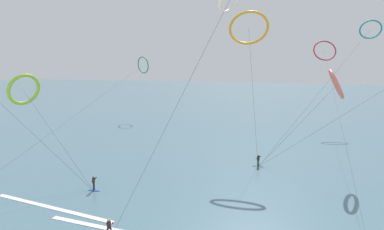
{
  "coord_description": "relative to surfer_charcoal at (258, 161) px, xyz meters",
  "views": [
    {
      "loc": [
        10.0,
        -10.41,
        13.69
      ],
      "look_at": [
        0.0,
        23.39,
        7.85
      ],
      "focal_mm": 29.79,
      "sensor_mm": 36.0,
      "label": 1
    }
  ],
  "objects": [
    {
      "name": "sea_water",
      "position": [
        -6.92,
        77.57,
        -0.78
      ],
      "size": [
        400.0,
        200.0,
        0.08
      ],
      "primitive_type": "cube",
      "color": "slate",
      "rests_on": "ground"
    },
    {
      "name": "wave_crest_far",
      "position": [
        -17.77,
        -17.87,
        -0.76
      ],
      "size": [
        14.31,
        2.29,
        0.12
      ],
      "primitive_type": "cube",
      "rotation": [
        0.0,
        0.0,
        -0.13
      ],
      "color": "white",
      "rests_on": "ground"
    },
    {
      "name": "kite_teal",
      "position": [
        16.33,
        20.66,
        18.36
      ],
      "size": [
        18.29,
        22.02,
        20.92
      ],
      "rotation": [
        0.0,
        0.0,
        5.97
      ],
      "color": "teal",
      "rests_on": "ground"
    },
    {
      "name": "kite_coral",
      "position": [
        8.92,
        1.07,
        10.26
      ],
      "size": [
        10.06,
        4.06,
        12.97
      ],
      "rotation": [
        0.0,
        0.0,
        1.54
      ],
      "color": "#EA7260",
      "rests_on": "ground"
    },
    {
      "name": "surfer_cobalt",
      "position": [
        -16.21,
        -13.14,
        0.0
      ],
      "size": [
        1.4,
        0.66,
        1.7
      ],
      "rotation": [
        0.0,
        0.0,
        1.89
      ],
      "color": "#2647B7",
      "rests_on": "ground"
    },
    {
      "name": "kite_amber",
      "position": [
        -2.24,
        4.26,
        17.64
      ],
      "size": [
        5.53,
        5.8,
        20.95
      ],
      "rotation": [
        0.0,
        0.0,
        0.01
      ],
      "color": "orange",
      "rests_on": "ground"
    },
    {
      "name": "kite_crimson",
      "position": [
        10.33,
        30.17,
        15.22
      ],
      "size": [
        4.96,
        52.9,
        18.2
      ],
      "rotation": [
        0.0,
        0.0,
        0.2
      ],
      "color": "red",
      "rests_on": "ground"
    },
    {
      "name": "kite_lime",
      "position": [
        -26.17,
        -11.32,
        9.74
      ],
      "size": [
        11.35,
        4.22,
        12.49
      ],
      "rotation": [
        0.0,
        0.0,
        4.4
      ],
      "color": "#8CC62D",
      "rests_on": "ground"
    },
    {
      "name": "surfer_navy",
      "position": [
        -9.6,
        -21.06,
        0.0
      ],
      "size": [
        1.4,
        0.71,
        1.7
      ],
      "rotation": [
        0.0,
        0.0,
        0.6
      ],
      "color": "navy",
      "rests_on": "ground"
    },
    {
      "name": "kite_emerald",
      "position": [
        -30.63,
        30.5,
        12.19
      ],
      "size": [
        4.09,
        49.59,
        15.14
      ],
      "rotation": [
        0.0,
        0.0,
        2.67
      ],
      "color": "#199351",
      "rests_on": "ground"
    },
    {
      "name": "surfer_charcoal",
      "position": [
        0.0,
        0.0,
        0.0
      ],
      "size": [
        1.4,
        0.7,
        1.7
      ],
      "rotation": [
        0.0,
        0.0,
        1.08
      ],
      "color": "black",
      "rests_on": "ground"
    }
  ]
}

